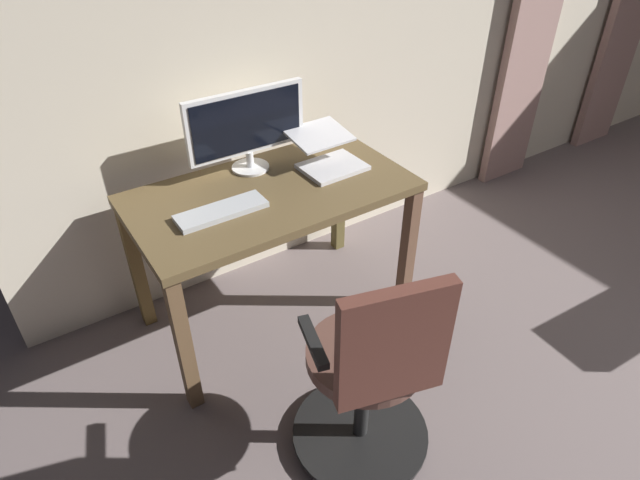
% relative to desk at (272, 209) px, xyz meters
% --- Properties ---
extents(curtain_right_panel, '(0.43, 0.06, 2.38)m').
position_rel_desk_xyz_m(curtain_right_panel, '(-2.17, -0.39, 0.54)').
color(curtain_right_panel, tan).
rests_on(curtain_right_panel, ground).
extents(desk, '(1.28, 0.69, 0.75)m').
position_rel_desk_xyz_m(desk, '(0.00, 0.00, 0.00)').
color(desk, brown).
rests_on(desk, ground).
extents(office_chair, '(0.56, 0.56, 0.98)m').
position_rel_desk_xyz_m(office_chair, '(0.11, 0.92, -0.19)').
color(office_chair, black).
rests_on(office_chair, ground).
extents(computer_monitor, '(0.59, 0.18, 0.39)m').
position_rel_desk_xyz_m(computer_monitor, '(-0.01, -0.23, 0.33)').
color(computer_monitor, white).
rests_on(computer_monitor, desk).
extents(computer_keyboard, '(0.39, 0.13, 0.02)m').
position_rel_desk_xyz_m(computer_keyboard, '(0.27, 0.06, 0.12)').
color(computer_keyboard, '#B7BCC1').
rests_on(computer_keyboard, desk).
extents(laptop, '(0.30, 0.35, 0.16)m').
position_rel_desk_xyz_m(laptop, '(-0.34, -0.05, 0.16)').
color(laptop, silver).
rests_on(laptop, desk).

